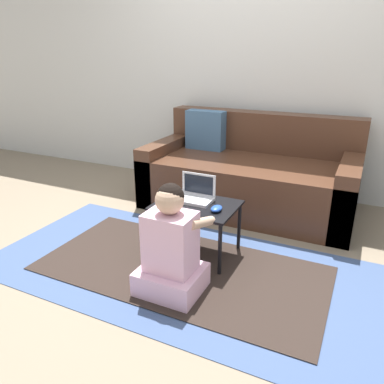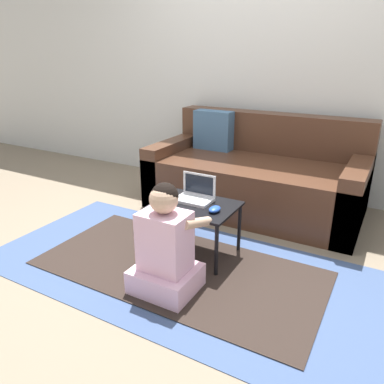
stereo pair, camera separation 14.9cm
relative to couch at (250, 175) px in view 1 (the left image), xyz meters
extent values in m
plane|color=#7F705B|center=(-0.17, -1.02, -0.28)|extent=(16.00, 16.00, 0.00)
cube|color=silver|center=(-0.17, 0.49, 0.97)|extent=(9.00, 0.06, 2.50)
cube|color=#3D517A|center=(-0.06, -1.23, -0.28)|extent=(2.51, 1.22, 0.01)
cube|color=#2D231E|center=(-0.06, -1.23, -0.27)|extent=(1.81, 0.88, 0.00)
cube|color=#4C2D1E|center=(0.01, -0.05, -0.06)|extent=(1.77, 0.93, 0.43)
cube|color=#4C2D1E|center=(0.01, 0.31, 0.33)|extent=(1.77, 0.20, 0.35)
cube|color=#4C2D1E|center=(-0.80, -0.05, -0.02)|extent=(0.16, 0.93, 0.53)
cube|color=#4C2D1E|center=(0.81, -0.05, -0.02)|extent=(0.16, 0.93, 0.53)
cube|color=#426689|center=(-0.50, 0.14, 0.33)|extent=(0.36, 0.14, 0.36)
cube|color=black|center=(-0.06, -1.00, 0.08)|extent=(0.53, 0.41, 0.02)
cylinder|color=black|center=(-0.30, -1.18, -0.11)|extent=(0.02, 0.02, 0.35)
cylinder|color=black|center=(0.19, -1.18, -0.11)|extent=(0.02, 0.02, 0.35)
cylinder|color=black|center=(-0.30, -0.82, -0.11)|extent=(0.02, 0.02, 0.35)
cylinder|color=black|center=(0.19, -0.82, -0.11)|extent=(0.02, 0.02, 0.35)
cube|color=silver|center=(-0.09, -0.96, 0.09)|extent=(0.25, 0.16, 0.02)
cube|color=silver|center=(-0.09, -0.98, 0.11)|extent=(0.20, 0.10, 0.00)
cube|color=silver|center=(-0.09, -0.89, 0.18)|extent=(0.25, 0.01, 0.15)
cube|color=black|center=(-0.09, -0.89, 0.18)|extent=(0.21, 0.00, 0.13)
ellipsoid|color=#234CB2|center=(0.11, -1.05, 0.10)|extent=(0.07, 0.10, 0.03)
cube|color=#E5B2CC|center=(0.00, -1.46, -0.21)|extent=(0.36, 0.32, 0.15)
cube|color=#E5B2CC|center=(0.00, -1.46, 0.04)|extent=(0.27, 0.21, 0.34)
sphere|color=tan|center=(0.00, -1.46, 0.29)|extent=(0.16, 0.16, 0.16)
sphere|color=black|center=(0.00, -1.45, 0.30)|extent=(0.15, 0.15, 0.15)
cylinder|color=tan|center=(-0.13, -1.32, 0.12)|extent=(0.06, 0.30, 0.14)
cylinder|color=tan|center=(0.12, -1.32, 0.12)|extent=(0.06, 0.30, 0.14)
camera|label=1|loc=(0.90, -3.06, 1.02)|focal=35.00mm
camera|label=2|loc=(1.03, -2.99, 1.02)|focal=35.00mm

